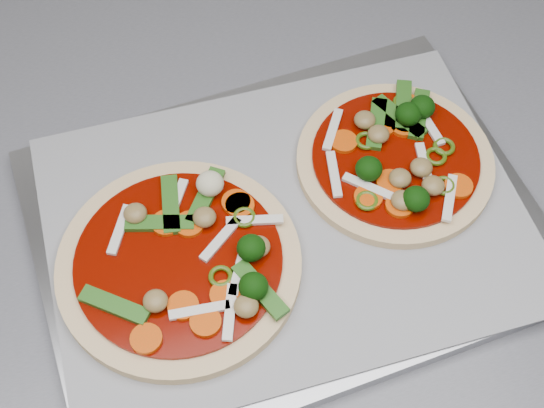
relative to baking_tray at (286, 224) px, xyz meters
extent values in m
cube|color=#B8B8B5|center=(0.29, 0.08, -0.48)|extent=(3.60, 0.60, 0.86)
cube|color=slate|center=(0.29, 0.08, -0.03)|extent=(3.60, 0.60, 0.04)
cube|color=#939398|center=(0.00, 0.00, 0.00)|extent=(0.45, 0.35, 0.01)
cube|color=#939397|center=(0.00, 0.00, 0.01)|extent=(0.41, 0.30, 0.00)
cylinder|color=#EDC68C|center=(-0.10, -0.02, 0.01)|extent=(0.24, 0.24, 0.01)
cylinder|color=#730C00|center=(-0.10, -0.02, 0.02)|extent=(0.20, 0.20, 0.00)
ellipsoid|color=#103407|center=(-0.05, -0.07, 0.03)|extent=(0.03, 0.03, 0.02)
ellipsoid|color=#103407|center=(-0.04, -0.03, 0.03)|extent=(0.02, 0.02, 0.02)
cube|color=#2F6A19|center=(-0.04, -0.07, 0.03)|extent=(0.04, 0.06, 0.00)
ellipsoid|color=olive|center=(-0.12, -0.06, 0.03)|extent=(0.03, 0.03, 0.01)
cube|color=#2F6A19|center=(-0.11, 0.01, 0.03)|extent=(0.06, 0.03, 0.00)
cube|color=silver|center=(-0.09, 0.03, 0.03)|extent=(0.03, 0.05, 0.00)
ellipsoid|color=olive|center=(-0.12, 0.03, 0.03)|extent=(0.02, 0.02, 0.01)
ellipsoid|color=olive|center=(-0.03, -0.03, 0.03)|extent=(0.03, 0.03, 0.01)
ellipsoid|color=beige|center=(-0.06, 0.04, 0.03)|extent=(0.03, 0.03, 0.02)
cube|color=#2F6A19|center=(-0.06, 0.03, 0.03)|extent=(0.05, 0.06, 0.00)
cube|color=silver|center=(-0.09, -0.07, 0.03)|extent=(0.05, 0.01, 0.00)
cylinder|color=#EF3E00|center=(-0.14, -0.08, 0.03)|extent=(0.03, 0.03, 0.00)
cube|color=#2F6A19|center=(-0.16, -0.05, 0.03)|extent=(0.05, 0.05, 0.00)
cube|color=silver|center=(-0.07, -0.08, 0.03)|extent=(0.02, 0.05, 0.00)
cylinder|color=#EF3E00|center=(-0.04, 0.02, 0.03)|extent=(0.03, 0.03, 0.00)
cylinder|color=#EF3E00|center=(-0.04, 0.01, 0.03)|extent=(0.04, 0.04, 0.00)
ellipsoid|color=olive|center=(-0.06, -0.08, 0.03)|extent=(0.02, 0.02, 0.01)
ellipsoid|color=olive|center=(-0.07, 0.01, 0.03)|extent=(0.03, 0.03, 0.01)
cylinder|color=#EF3E00|center=(-0.09, -0.08, 0.03)|extent=(0.03, 0.03, 0.00)
cube|color=silver|center=(-0.06, -0.01, 0.03)|extent=(0.04, 0.04, 0.00)
cylinder|color=#EF3E00|center=(-0.07, -0.06, 0.03)|extent=(0.03, 0.03, 0.00)
cube|color=#2F6A19|center=(-0.09, 0.03, 0.03)|extent=(0.02, 0.06, 0.00)
cylinder|color=#EF3E00|center=(-0.10, 0.01, 0.03)|extent=(0.03, 0.03, 0.00)
cube|color=silver|center=(-0.14, 0.02, 0.03)|extent=(0.03, 0.05, 0.00)
cube|color=silver|center=(-0.05, -0.05, 0.03)|extent=(0.03, 0.05, 0.00)
cylinder|color=#EF3E00|center=(-0.08, 0.01, 0.03)|extent=(0.04, 0.04, 0.00)
cube|color=silver|center=(-0.03, 0.00, 0.03)|extent=(0.05, 0.02, 0.00)
torus|color=#37520D|center=(-0.04, 0.00, 0.03)|extent=(0.03, 0.03, 0.00)
cylinder|color=#EF3E00|center=(-0.10, -0.06, 0.03)|extent=(0.03, 0.03, 0.00)
torus|color=#37520D|center=(-0.07, -0.05, 0.03)|extent=(0.02, 0.02, 0.00)
cylinder|color=#EDC68C|center=(0.11, 0.03, 0.01)|extent=(0.22, 0.22, 0.01)
cylinder|color=#730C00|center=(0.11, 0.03, 0.02)|extent=(0.19, 0.19, 0.00)
torus|color=#37520D|center=(0.07, -0.01, 0.02)|extent=(0.03, 0.03, 0.00)
ellipsoid|color=olive|center=(0.13, -0.01, 0.03)|extent=(0.03, 0.03, 0.01)
ellipsoid|color=olive|center=(0.12, 0.01, 0.03)|extent=(0.03, 0.03, 0.01)
cube|color=silver|center=(0.07, 0.07, 0.02)|extent=(0.03, 0.04, 0.00)
cube|color=silver|center=(0.07, 0.00, 0.02)|extent=(0.04, 0.04, 0.00)
cylinder|color=#EF3E00|center=(0.11, 0.06, 0.02)|extent=(0.04, 0.04, 0.00)
cylinder|color=#EF3E00|center=(0.07, 0.05, 0.02)|extent=(0.04, 0.04, 0.00)
torus|color=#37520D|center=(0.14, 0.08, 0.02)|extent=(0.02, 0.02, 0.00)
ellipsoid|color=olive|center=(0.10, 0.07, 0.03)|extent=(0.02, 0.02, 0.01)
cylinder|color=#EF3E00|center=(0.12, 0.07, 0.02)|extent=(0.04, 0.04, 0.00)
cylinder|color=#EF3E00|center=(0.13, 0.06, 0.02)|extent=(0.04, 0.04, 0.00)
ellipsoid|color=olive|center=(0.15, 0.07, 0.03)|extent=(0.02, 0.02, 0.01)
cube|color=silver|center=(0.14, -0.03, 0.02)|extent=(0.03, 0.05, 0.00)
cylinder|color=#EF3E00|center=(0.09, -0.02, 0.02)|extent=(0.03, 0.03, 0.00)
cylinder|color=#EF3E00|center=(0.15, 0.08, 0.02)|extent=(0.03, 0.03, 0.00)
torus|color=#37520D|center=(0.14, 0.02, 0.02)|extent=(0.03, 0.03, 0.00)
cube|color=silver|center=(0.15, 0.05, 0.02)|extent=(0.01, 0.05, 0.00)
ellipsoid|color=#103407|center=(0.13, 0.06, 0.03)|extent=(0.03, 0.03, 0.02)
ellipsoid|color=olive|center=(0.10, 0.00, 0.03)|extent=(0.03, 0.03, 0.01)
torus|color=#37520D|center=(0.14, -0.02, 0.02)|extent=(0.02, 0.02, 0.00)
cube|color=#2F6A19|center=(0.14, 0.08, 0.02)|extent=(0.04, 0.06, 0.00)
cylinder|color=#EF3E00|center=(0.10, 0.00, 0.02)|extent=(0.03, 0.03, 0.00)
cube|color=#2F6A19|center=(0.15, 0.07, 0.02)|extent=(0.04, 0.06, 0.00)
cylinder|color=#EF3E00|center=(0.07, -0.01, 0.02)|extent=(0.04, 0.04, 0.00)
ellipsoid|color=#103407|center=(0.15, 0.07, 0.03)|extent=(0.03, 0.03, 0.02)
ellipsoid|color=#103407|center=(0.11, -0.03, 0.03)|extent=(0.03, 0.03, 0.02)
torus|color=#37520D|center=(0.15, 0.02, 0.02)|extent=(0.03, 0.03, 0.00)
cylinder|color=#EF3E00|center=(0.15, -0.02, 0.02)|extent=(0.03, 0.03, 0.00)
ellipsoid|color=#103407|center=(0.08, 0.02, 0.03)|extent=(0.03, 0.03, 0.02)
torus|color=#37520D|center=(0.09, 0.05, 0.02)|extent=(0.02, 0.02, 0.00)
cube|color=#2F6A19|center=(0.13, 0.07, 0.02)|extent=(0.04, 0.06, 0.00)
cube|color=silver|center=(0.13, 0.01, 0.02)|extent=(0.02, 0.05, 0.00)
cube|color=silver|center=(0.05, 0.02, 0.02)|extent=(0.02, 0.05, 0.00)
ellipsoid|color=olive|center=(0.10, -0.02, 0.03)|extent=(0.02, 0.02, 0.01)
cube|color=#2F6A19|center=(0.11, 0.07, 0.02)|extent=(0.04, 0.06, 0.00)
ellipsoid|color=olive|center=(0.10, 0.05, 0.03)|extent=(0.03, 0.03, 0.01)
cylinder|color=#EF3E00|center=(0.13, 0.06, 0.02)|extent=(0.04, 0.04, 0.00)
camera|label=1|loc=(-0.11, -0.33, 0.57)|focal=50.00mm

